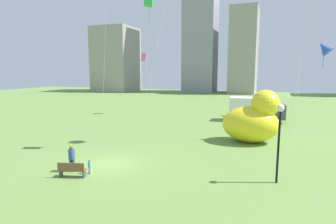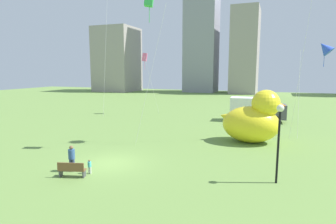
{
  "view_description": "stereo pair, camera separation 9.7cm",
  "coord_description": "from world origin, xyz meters",
  "px_view_note": "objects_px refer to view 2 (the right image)",
  "views": [
    {
      "loc": [
        9.77,
        -15.46,
        6.08
      ],
      "look_at": [
        2.86,
        3.12,
        3.15
      ],
      "focal_mm": 30.14,
      "sensor_mm": 36.0,
      "label": 1
    },
    {
      "loc": [
        9.86,
        -15.42,
        6.08
      ],
      "look_at": [
        2.86,
        3.12,
        3.15
      ],
      "focal_mm": 30.14,
      "sensor_mm": 36.0,
      "label": 2
    }
  ],
  "objects_px": {
    "park_bench": "(72,169)",
    "giant_inflatable_duck": "(253,120)",
    "person_child": "(90,166)",
    "box_truck": "(256,109)",
    "kite_pink": "(145,57)",
    "person_adult": "(72,157)",
    "lamppost": "(279,128)",
    "kite_blue": "(325,48)"
  },
  "relations": [
    {
      "from": "person_adult",
      "to": "kite_blue",
      "type": "xyz_separation_m",
      "value": [
        15.35,
        15.99,
        7.21
      ]
    },
    {
      "from": "park_bench",
      "to": "kite_blue",
      "type": "bearing_deg",
      "value": 48.79
    },
    {
      "from": "park_bench",
      "to": "giant_inflatable_duck",
      "type": "relative_size",
      "value": 0.3
    },
    {
      "from": "kite_blue",
      "to": "person_child",
      "type": "bearing_deg",
      "value": -131.5
    },
    {
      "from": "box_truck",
      "to": "person_child",
      "type": "bearing_deg",
      "value": -110.48
    },
    {
      "from": "person_child",
      "to": "giant_inflatable_duck",
      "type": "bearing_deg",
      "value": 52.64
    },
    {
      "from": "person_child",
      "to": "kite_blue",
      "type": "bearing_deg",
      "value": 48.5
    },
    {
      "from": "park_bench",
      "to": "box_truck",
      "type": "bearing_deg",
      "value": 68.89
    },
    {
      "from": "park_bench",
      "to": "person_child",
      "type": "xyz_separation_m",
      "value": [
        0.6,
        0.85,
        -0.0
      ]
    },
    {
      "from": "park_bench",
      "to": "kite_blue",
      "type": "relative_size",
      "value": 0.18
    },
    {
      "from": "person_adult",
      "to": "lamppost",
      "type": "distance_m",
      "value": 12.07
    },
    {
      "from": "giant_inflatable_duck",
      "to": "kite_blue",
      "type": "relative_size",
      "value": 0.61
    },
    {
      "from": "giant_inflatable_duck",
      "to": "kite_pink",
      "type": "relative_size",
      "value": 0.64
    },
    {
      "from": "person_child",
      "to": "box_truck",
      "type": "distance_m",
      "value": 23.16
    },
    {
      "from": "person_adult",
      "to": "lamppost",
      "type": "xyz_separation_m",
      "value": [
        11.62,
        2.45,
        2.17
      ]
    },
    {
      "from": "giant_inflatable_duck",
      "to": "box_truck",
      "type": "bearing_deg",
      "value": 92.14
    },
    {
      "from": "box_truck",
      "to": "kite_blue",
      "type": "xyz_separation_m",
      "value": [
        6.01,
        -5.73,
        6.64
      ]
    },
    {
      "from": "giant_inflatable_duck",
      "to": "kite_blue",
      "type": "xyz_separation_m",
      "value": [
        5.62,
        4.82,
        6.18
      ]
    },
    {
      "from": "kite_blue",
      "to": "kite_pink",
      "type": "height_order",
      "value": "kite_blue"
    },
    {
      "from": "lamppost",
      "to": "kite_blue",
      "type": "relative_size",
      "value": 0.48
    },
    {
      "from": "person_adult",
      "to": "person_child",
      "type": "relative_size",
      "value": 1.88
    },
    {
      "from": "person_child",
      "to": "kite_pink",
      "type": "relative_size",
      "value": 0.1
    },
    {
      "from": "person_adult",
      "to": "box_truck",
      "type": "distance_m",
      "value": 23.65
    },
    {
      "from": "kite_pink",
      "to": "person_adult",
      "type": "bearing_deg",
      "value": -75.88
    },
    {
      "from": "lamppost",
      "to": "kite_blue",
      "type": "height_order",
      "value": "kite_blue"
    },
    {
      "from": "person_adult",
      "to": "kite_blue",
      "type": "bearing_deg",
      "value": 46.17
    },
    {
      "from": "giant_inflatable_duck",
      "to": "lamppost",
      "type": "bearing_deg",
      "value": -77.79
    },
    {
      "from": "person_adult",
      "to": "person_child",
      "type": "bearing_deg",
      "value": 1.92
    },
    {
      "from": "person_child",
      "to": "giant_inflatable_duck",
      "type": "xyz_separation_m",
      "value": [
        8.49,
        11.13,
        1.45
      ]
    },
    {
      "from": "person_adult",
      "to": "giant_inflatable_duck",
      "type": "distance_m",
      "value": 14.85
    },
    {
      "from": "giant_inflatable_duck",
      "to": "person_child",
      "type": "bearing_deg",
      "value": -127.36
    },
    {
      "from": "park_bench",
      "to": "giant_inflatable_duck",
      "type": "bearing_deg",
      "value": 52.79
    },
    {
      "from": "giant_inflatable_duck",
      "to": "lamppost",
      "type": "distance_m",
      "value": 8.99
    },
    {
      "from": "lamppost",
      "to": "box_truck",
      "type": "xyz_separation_m",
      "value": [
        -2.28,
        19.27,
        -1.6
      ]
    },
    {
      "from": "park_bench",
      "to": "person_adult",
      "type": "height_order",
      "value": "person_adult"
    },
    {
      "from": "box_truck",
      "to": "giant_inflatable_duck",
      "type": "bearing_deg",
      "value": -87.86
    },
    {
      "from": "giant_inflatable_duck",
      "to": "lamppost",
      "type": "relative_size",
      "value": 1.26
    },
    {
      "from": "person_child",
      "to": "lamppost",
      "type": "relative_size",
      "value": 0.2
    },
    {
      "from": "person_child",
      "to": "box_truck",
      "type": "relative_size",
      "value": 0.13
    },
    {
      "from": "person_adult",
      "to": "person_child",
      "type": "distance_m",
      "value": 1.31
    },
    {
      "from": "lamppost",
      "to": "park_bench",
      "type": "bearing_deg",
      "value": -163.43
    },
    {
      "from": "giant_inflatable_duck",
      "to": "lamppost",
      "type": "height_order",
      "value": "giant_inflatable_duck"
    }
  ]
}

